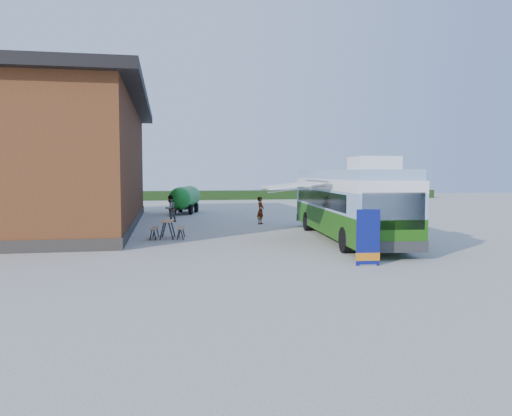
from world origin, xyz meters
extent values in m
plane|color=#BCB7AD|center=(0.00, 0.00, 0.00)|extent=(100.00, 100.00, 0.00)
cube|color=brown|center=(-10.50, 10.00, 3.50)|extent=(8.00, 20.00, 7.00)
cube|color=black|center=(-10.50, 10.00, 7.25)|extent=(9.60, 21.20, 0.50)
cube|color=#332D28|center=(-10.50, 10.00, 0.25)|extent=(8.10, 20.10, 0.50)
cube|color=#264419|center=(8.00, 38.00, 0.50)|extent=(40.00, 3.00, 1.00)
cube|color=#246010|center=(3.51, 1.78, 0.90)|extent=(3.53, 12.17, 1.10)
cube|color=#86A8D1|center=(3.51, 1.78, 1.90)|extent=(3.53, 12.17, 0.90)
cube|color=black|center=(2.32, 2.39, 1.90)|extent=(0.90, 9.97, 0.70)
cube|color=black|center=(4.79, 2.17, 1.90)|extent=(0.90, 9.97, 0.70)
cube|color=white|center=(3.51, 1.78, 2.58)|extent=(3.53, 12.17, 0.45)
cube|color=#86A8D1|center=(3.51, 1.78, 3.00)|extent=(3.36, 11.96, 0.40)
cube|color=white|center=(3.18, -2.01, 3.45)|extent=(1.75, 1.93, 0.50)
cube|color=black|center=(2.99, -4.17, 1.75)|extent=(2.25, 0.25, 1.30)
cube|color=#2D2D2D|center=(3.00, -4.12, 0.50)|extent=(2.56, 0.42, 0.40)
cube|color=#2D2D2D|center=(4.02, 7.68, 0.50)|extent=(2.56, 0.42, 0.40)
cylinder|color=black|center=(2.04, -2.11, 0.50)|extent=(0.39, 1.02, 1.00)
cylinder|color=black|center=(4.29, -2.30, 0.50)|extent=(0.39, 1.02, 1.00)
cylinder|color=black|center=(2.68, 5.37, 0.50)|extent=(0.39, 1.02, 1.00)
cylinder|color=black|center=(4.94, 5.17, 0.50)|extent=(0.39, 1.02, 1.00)
cube|color=white|center=(0.75, 1.45, 2.68)|extent=(2.65, 3.94, 0.29)
cube|color=#A5A8AD|center=(1.92, 1.35, 2.85)|extent=(0.50, 4.05, 0.15)
cylinder|color=#A5A8AD|center=(0.61, -0.12, 2.58)|extent=(2.43, 0.26, 0.31)
cylinder|color=#A5A8AD|center=(0.89, 3.02, 2.58)|extent=(2.43, 0.26, 0.31)
cube|color=navy|center=(1.81, -4.79, 0.94)|extent=(0.80, 0.10, 1.88)
cube|color=orange|center=(1.81, -4.79, 0.30)|extent=(0.82, 0.11, 0.26)
cube|color=#A5A8AD|center=(1.81, -4.79, 0.03)|extent=(0.58, 0.23, 0.06)
cylinder|color=#A5A8AD|center=(1.81, -4.77, 0.94)|extent=(0.03, 0.03, 1.88)
cube|color=#AC8251|center=(-4.68, 3.37, 0.84)|extent=(0.69, 1.39, 0.04)
cube|color=#AC8251|center=(-5.30, 3.43, 0.50)|extent=(0.41, 1.36, 0.04)
cube|color=#AC8251|center=(-4.07, 3.31, 0.50)|extent=(0.41, 1.36, 0.04)
cube|color=black|center=(-4.94, 2.83, 0.41)|extent=(0.06, 0.06, 0.83)
cube|color=black|center=(-4.54, 2.79, 0.41)|extent=(0.06, 0.06, 0.83)
cube|color=black|center=(-4.83, 3.95, 0.41)|extent=(0.06, 0.06, 0.83)
cube|color=black|center=(-4.43, 3.91, 0.41)|extent=(0.06, 0.06, 0.83)
imported|color=#999999|center=(0.87, 9.17, 0.82)|extent=(0.65, 0.72, 1.65)
imported|color=#999999|center=(-4.49, 11.50, 0.84)|extent=(1.02, 1.02, 1.67)
cylinder|color=#177F22|center=(-3.28, 18.20, 1.23)|extent=(2.50, 3.94, 1.64)
sphere|color=#177F22|center=(-3.73, 16.44, 1.23)|extent=(1.64, 1.64, 1.64)
sphere|color=#177F22|center=(-2.82, 19.96, 1.23)|extent=(1.64, 1.64, 1.64)
cube|color=black|center=(-3.28, 18.20, 0.50)|extent=(2.01, 3.98, 0.18)
cube|color=black|center=(-3.87, 15.91, 0.46)|extent=(0.38, 1.09, 0.09)
cylinder|color=black|center=(-4.17, 17.30, 0.36)|extent=(0.40, 0.76, 0.73)
cylinder|color=black|center=(-2.93, 16.98, 0.36)|extent=(0.40, 0.76, 0.73)
cylinder|color=black|center=(-3.62, 19.42, 0.36)|extent=(0.40, 0.76, 0.73)
cylinder|color=black|center=(-2.39, 19.10, 0.36)|extent=(0.40, 0.76, 0.73)
camera|label=1|loc=(-4.76, -20.21, 3.06)|focal=35.00mm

